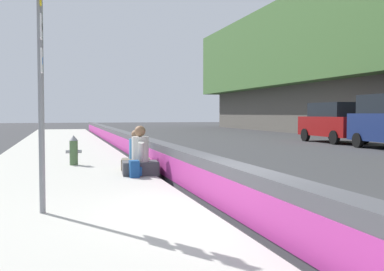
{
  "coord_description": "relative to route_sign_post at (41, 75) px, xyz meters",
  "views": [
    {
      "loc": [
        -6.63,
        2.66,
        1.66
      ],
      "look_at": [
        7.46,
        -1.29,
        0.97
      ],
      "focal_mm": 43.58,
      "sensor_mm": 36.0,
      "label": 1
    }
  ],
  "objects": [
    {
      "name": "fire_hydrant",
      "position": [
        6.7,
        -0.62,
        -1.65
      ],
      "size": [
        0.26,
        0.46,
        0.88
      ],
      "color": "#47663D",
      "rests_on": "sidewalk_strip"
    },
    {
      "name": "jersey_barrier",
      "position": [
        -0.78,
        -2.95,
        -1.81
      ],
      "size": [
        76.0,
        0.45,
        0.85
      ],
      "color": "#47474C",
      "rests_on": "ground_plane"
    },
    {
      "name": "seated_person_foreground",
      "position": [
        4.03,
        -2.16,
        -1.71
      ],
      "size": [
        0.81,
        0.93,
        1.22
      ],
      "color": "#424247",
      "rests_on": "sidewalk_strip"
    },
    {
      "name": "backpack",
      "position": [
        3.58,
        -1.95,
        -1.9
      ],
      "size": [
        0.32,
        0.28,
        0.4
      ],
      "color": "navy",
      "rests_on": "sidewalk_strip"
    },
    {
      "name": "seated_person_middle",
      "position": [
        5.18,
        -2.23,
        -1.76
      ],
      "size": [
        0.78,
        0.87,
        1.07
      ],
      "color": "#706651",
      "rests_on": "sidewalk_strip"
    },
    {
      "name": "ground_plane",
      "position": [
        -0.78,
        -2.95,
        -2.23
      ],
      "size": [
        160.0,
        160.0,
        0.0
      ],
      "primitive_type": "plane",
      "color": "#353538",
      "rests_on": "ground"
    },
    {
      "name": "sidewalk_strip",
      "position": [
        -0.78,
        -0.3,
        -2.16
      ],
      "size": [
        80.0,
        4.4,
        0.14
      ],
      "primitive_type": "cube",
      "color": "#B5B2A8",
      "rests_on": "ground_plane"
    },
    {
      "name": "parked_car_fourth",
      "position": [
        15.95,
        -15.25,
        -1.05
      ],
      "size": [
        4.8,
        2.07,
        2.28
      ],
      "color": "maroon",
      "rests_on": "ground_plane"
    },
    {
      "name": "route_sign_post",
      "position": [
        0.0,
        0.0,
        0.0
      ],
      "size": [
        0.44,
        0.09,
        3.6
      ],
      "color": "gray",
      "rests_on": "sidewalk_strip"
    }
  ]
}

